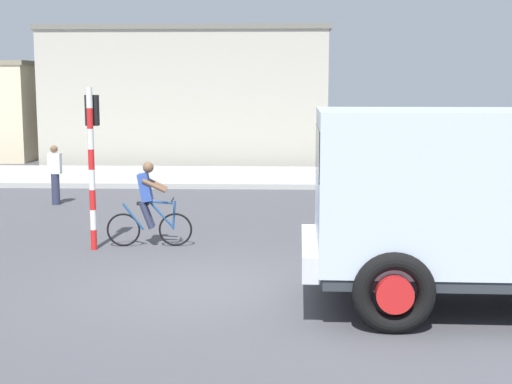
% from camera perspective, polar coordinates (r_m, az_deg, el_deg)
% --- Properties ---
extents(ground_plane, '(120.00, 120.00, 0.00)m').
position_cam_1_polar(ground_plane, '(12.05, -3.94, -7.38)').
color(ground_plane, '#4C4C51').
extents(sidewalk_far, '(80.00, 5.00, 0.16)m').
position_cam_1_polar(sidewalk_far, '(25.43, -0.64, 1.19)').
color(sidewalk_far, '#ADADA8').
rests_on(sidewalk_far, ground).
extents(truck_foreground, '(5.47, 2.93, 2.90)m').
position_cam_1_polar(truck_foreground, '(11.22, 18.00, -0.24)').
color(truck_foreground, silver).
rests_on(truck_foreground, ground).
extents(cyclist, '(1.73, 0.50, 1.72)m').
position_cam_1_polar(cyclist, '(14.99, -8.32, -0.94)').
color(cyclist, black).
rests_on(cyclist, ground).
extents(traffic_light_pole, '(0.24, 0.43, 3.20)m').
position_cam_1_polar(traffic_light_pole, '(14.82, -12.58, 3.53)').
color(traffic_light_pole, red).
rests_on(traffic_light_pole, ground).
extents(pedestrian_near_kerb, '(0.34, 0.22, 1.62)m').
position_cam_1_polar(pedestrian_near_kerb, '(20.71, -15.28, 1.37)').
color(pedestrian_near_kerb, '#2D334C').
rests_on(pedestrian_near_kerb, ground).
extents(building_mid_block, '(11.51, 7.67, 5.52)m').
position_cam_1_polar(building_mid_block, '(32.40, -4.88, 7.46)').
color(building_mid_block, '#B2AD9E').
rests_on(building_mid_block, ground).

